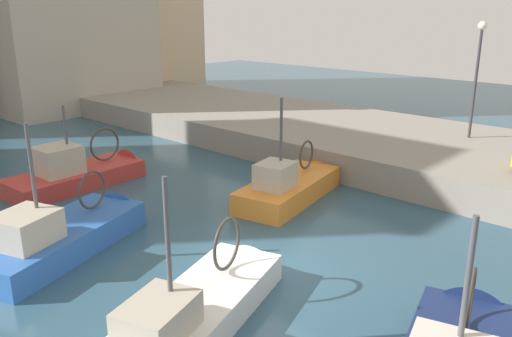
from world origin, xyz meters
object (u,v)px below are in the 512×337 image
fishing_boat_white (200,319)px  fishing_boat_red (85,179)px  fishing_boat_orange (293,193)px  quay_streetlamp (478,61)px  fishing_boat_blue (70,243)px

fishing_boat_white → fishing_boat_red: bearing=72.5°
fishing_boat_red → fishing_boat_white: fishing_boat_white is taller
fishing_boat_red → fishing_boat_orange: (4.33, -6.91, -0.05)m
quay_streetlamp → fishing_boat_white: bearing=-178.2°
fishing_boat_orange → quay_streetlamp: size_ratio=1.21×
fishing_boat_orange → fishing_boat_red: bearing=122.1°
fishing_boat_red → fishing_boat_white: bearing=-107.5°
fishing_boat_red → fishing_boat_blue: fishing_boat_blue is taller
fishing_boat_white → fishing_boat_blue: fishing_boat_blue is taller
fishing_boat_white → fishing_boat_orange: bearing=24.8°
fishing_boat_orange → fishing_boat_white: (-7.61, -3.52, -0.01)m
fishing_boat_white → quay_streetlamp: size_ratio=1.40×
fishing_boat_red → fishing_boat_white: (-3.28, -10.43, -0.06)m
fishing_boat_red → quay_streetlamp: quay_streetlamp is taller
fishing_boat_red → fishing_boat_blue: size_ratio=0.94×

